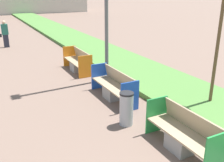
{
  "coord_description": "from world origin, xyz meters",
  "views": [
    {
      "loc": [
        -2.87,
        0.18,
        3.54
      ],
      "look_at": [
        0.9,
        7.49,
        0.6
      ],
      "focal_mm": 42.0,
      "sensor_mm": 36.0,
      "label": 1
    }
  ],
  "objects_px": {
    "bench_green_frame": "(183,136)",
    "litter_bin": "(126,109)",
    "pedestrian_walking": "(5,34)",
    "bench_blue_frame": "(114,88)",
    "bench_orange_frame": "(78,63)"
  },
  "relations": [
    {
      "from": "litter_bin",
      "to": "pedestrian_walking",
      "type": "relative_size",
      "value": 0.57
    },
    {
      "from": "bench_orange_frame",
      "to": "litter_bin",
      "type": "bearing_deg",
      "value": -95.93
    },
    {
      "from": "bench_green_frame",
      "to": "bench_orange_frame",
      "type": "xyz_separation_m",
      "value": [
        0.0,
        6.85,
        0.0
      ]
    },
    {
      "from": "pedestrian_walking",
      "to": "bench_green_frame",
      "type": "bearing_deg",
      "value": -80.59
    },
    {
      "from": "pedestrian_walking",
      "to": "bench_blue_frame",
      "type": "bearing_deg",
      "value": -77.55
    },
    {
      "from": "bench_green_frame",
      "to": "bench_orange_frame",
      "type": "bearing_deg",
      "value": 89.99
    },
    {
      "from": "bench_blue_frame",
      "to": "bench_green_frame",
      "type": "bearing_deg",
      "value": -90.05
    },
    {
      "from": "bench_orange_frame",
      "to": "litter_bin",
      "type": "xyz_separation_m",
      "value": [
        -0.54,
        -5.23,
        0.1
      ]
    },
    {
      "from": "bench_green_frame",
      "to": "bench_blue_frame",
      "type": "relative_size",
      "value": 0.89
    },
    {
      "from": "bench_green_frame",
      "to": "pedestrian_walking",
      "type": "bearing_deg",
      "value": 99.41
    },
    {
      "from": "bench_green_frame",
      "to": "litter_bin",
      "type": "bearing_deg",
      "value": 108.41
    },
    {
      "from": "bench_blue_frame",
      "to": "pedestrian_walking",
      "type": "xyz_separation_m",
      "value": [
        -2.26,
        10.24,
        0.46
      ]
    },
    {
      "from": "bench_blue_frame",
      "to": "bench_orange_frame",
      "type": "xyz_separation_m",
      "value": [
        -0.0,
        3.47,
        -0.0
      ]
    },
    {
      "from": "pedestrian_walking",
      "to": "bench_orange_frame",
      "type": "bearing_deg",
      "value": -71.55
    },
    {
      "from": "bench_green_frame",
      "to": "pedestrian_walking",
      "type": "distance_m",
      "value": 13.82
    }
  ]
}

